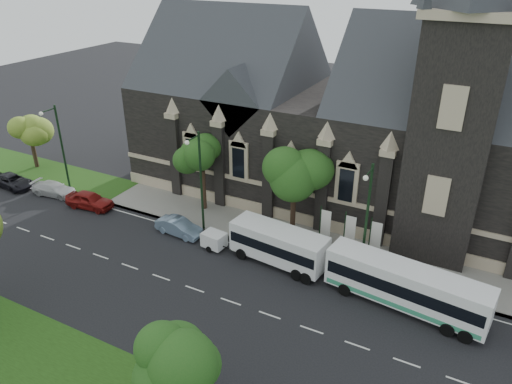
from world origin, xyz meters
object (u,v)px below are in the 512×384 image
Objects in this scene: street_lamp_far at (60,145)px; box_trailer at (214,240)px; tree_walk_left at (205,152)px; banner_flag_right at (374,237)px; street_lamp_mid at (199,177)px; street_lamp_near at (366,216)px; banner_flag_left at (324,225)px; tree_walk_right at (298,170)px; tree_walk_far at (31,128)px; banner_flag_center at (348,231)px; car_far_red at (90,200)px; tour_coach at (406,286)px; car_far_black at (13,181)px; shuttle_bus at (279,244)px; tree_park_east at (187,357)px; sedan at (179,227)px; car_far_white at (54,189)px.

street_lamp_far reaches higher than box_trailer.
tree_walk_left is 16.52m from banner_flag_right.
street_lamp_far is at bearing 180.00° from street_lamp_mid.
street_lamp_near is 2.25× the size of banner_flag_left.
tree_walk_far is at bearing -179.01° from tree_walk_right.
tree_walk_far is at bearing 178.14° from banner_flag_center.
tree_walk_far is 13.42m from car_far_red.
car_far_black is at bearing -173.52° from tour_coach.
banner_flag_left is 8.89m from box_trailer.
banner_flag_right is at bearing -13.60° from tree_walk_right.
tree_walk_right is at bearing 104.07° from shuttle_bus.
tree_walk_right is 1.02× the size of tree_walk_left.
street_lamp_far reaches higher than shuttle_bus.
street_lamp_near is 0.81× the size of tour_coach.
street_lamp_near is at bearing -4.66° from tree_walk_far.
sedan is (-11.61, 15.03, -3.91)m from tree_park_east.
street_lamp_near is 12.53m from box_trailer.
banner_flag_center is at bearing -92.09° from car_far_white.
street_lamp_far is 18.98m from box_trailer.
tour_coach is 9.77m from shuttle_bus.
car_far_red is (-11.75, -1.34, -4.32)m from street_lamp_mid.
banner_flag_left is at bearing 180.00° from banner_flag_center.
sedan is at bearing -85.84° from tree_walk_left.
car_far_white is at bearing 79.68° from car_far_red.
tree_park_east is at bearing -90.35° from banner_flag_left.
street_lamp_mid is at bearing -169.50° from banner_flag_left.
street_lamp_far is at bearing -176.14° from banner_flag_center.
tree_walk_left is 14.67m from street_lamp_far.
tree_walk_far is 0.70× the size of street_lamp_mid.
sedan is (-3.82, 0.48, -0.09)m from box_trailer.
tree_walk_left is 1.65× the size of car_far_red.
tree_walk_right reaches higher than banner_flag_right.
shuttle_bus reaches higher than box_trailer.
street_lamp_far is 30.47m from banner_flag_right.
shuttle_bus is at bearing -85.60° from sedan.
tree_walk_left is 21.46m from car_far_black.
sedan is at bearing -173.25° from shuttle_bus.
street_lamp_mid is 1.98× the size of car_far_white.
car_far_white is at bearing -30.36° from tree_walk_far.
tree_walk_far is (-22.03, -0.53, -1.12)m from tree_walk_left.
street_lamp_near is (6.79, -3.62, -0.71)m from tree_walk_right.
tree_walk_right is 0.87× the size of street_lamp_mid.
car_far_red is (-21.92, 15.08, -3.83)m from tree_park_east.
sedan is at bearing -96.93° from car_far_red.
street_lamp_far is 7.63m from car_far_black.
car_far_black is (-32.26, -3.57, -1.73)m from banner_flag_left.
banner_flag_left reaches higher than car_far_red.
tour_coach is (7.46, 14.32, -2.89)m from tree_park_east.
tree_park_east is 16.94m from box_trailer.
banner_flag_center is at bearing 3.86° from street_lamp_far.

